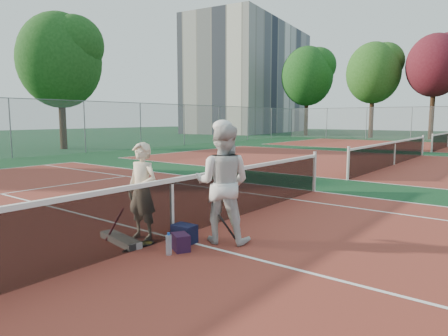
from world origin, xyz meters
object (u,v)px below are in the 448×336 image
at_px(net_main, 172,208).
at_px(sports_bag_purple, 181,242).
at_px(player_b, 223,183).
at_px(racket_black_held, 224,231).
at_px(apartment_block, 251,80).
at_px(water_bottle, 169,245).
at_px(player_a, 142,191).
at_px(racket_red, 120,225).
at_px(racket_spare, 145,244).
at_px(sports_bag_navy, 184,234).

xyz_separation_m(net_main, sports_bag_purple, (0.55, -0.37, -0.38)).
xyz_separation_m(player_b, racket_black_held, (0.21, -0.23, -0.70)).
relative_size(apartment_block, sports_bag_purple, 69.32).
bearing_deg(racket_black_held, apartment_block, -107.16).
height_order(player_b, water_bottle, player_b).
distance_m(apartment_block, player_a, 52.68).
bearing_deg(racket_black_held, racket_red, -24.16).
relative_size(racket_spare, water_bottle, 2.00).
bearing_deg(apartment_block, player_a, -58.05).
height_order(player_a, player_b, player_b).
xyz_separation_m(net_main, racket_spare, (-0.09, -0.51, -0.49)).
relative_size(racket_red, racket_spare, 0.90).
xyz_separation_m(racket_black_held, water_bottle, (-0.42, -0.78, -0.11)).
bearing_deg(sports_bag_navy, racket_spare, -133.06).
distance_m(player_b, sports_bag_purple, 1.15).
xyz_separation_m(player_a, player_b, (1.12, 0.72, 0.15)).
bearing_deg(player_b, water_bottle, 54.83).
distance_m(apartment_block, racket_red, 52.87).
relative_size(player_b, water_bottle, 6.40).
bearing_deg(racket_red, player_a, 8.57).
relative_size(net_main, apartment_block, 0.50).
xyz_separation_m(player_a, racket_red, (-0.24, -0.29, -0.54)).
height_order(player_b, sports_bag_purple, player_b).
xyz_separation_m(apartment_block, sports_bag_navy, (28.33, -44.06, -7.35)).
distance_m(player_b, racket_red, 1.83).
bearing_deg(sports_bag_navy, sports_bag_purple, -54.70).
xyz_separation_m(net_main, player_b, (0.77, 0.39, 0.45)).
bearing_deg(sports_bag_purple, sports_bag_navy, 125.30).
relative_size(sports_bag_purple, water_bottle, 1.06).
bearing_deg(net_main, racket_red, -133.28).
bearing_deg(racket_red, player_b, -5.52).
distance_m(net_main, player_b, 0.97).
bearing_deg(racket_spare, racket_red, 99.27).
bearing_deg(sports_bag_purple, racket_red, -167.44).
bearing_deg(racket_spare, player_a, 51.41).
xyz_separation_m(player_a, racket_spare, (0.26, -0.18, -0.79)).
relative_size(apartment_block, player_b, 11.46).
relative_size(net_main, player_a, 6.80).
xyz_separation_m(apartment_block, player_b, (28.77, -43.61, -6.54)).
bearing_deg(water_bottle, racket_black_held, 61.75).
xyz_separation_m(apartment_block, player_a, (27.65, -44.33, -6.69)).
bearing_deg(sports_bag_purple, water_bottle, -89.12).
height_order(net_main, sports_bag_navy, net_main).
bearing_deg(player_b, racket_black_held, 108.18).
xyz_separation_m(apartment_block, racket_spare, (27.91, -44.51, -7.48)).
bearing_deg(player_a, sports_bag_navy, 17.16).
bearing_deg(racket_spare, sports_bag_navy, -46.79).
distance_m(player_b, water_bottle, 1.32).
height_order(net_main, sports_bag_purple, net_main).
distance_m(racket_spare, sports_bag_purple, 0.67).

